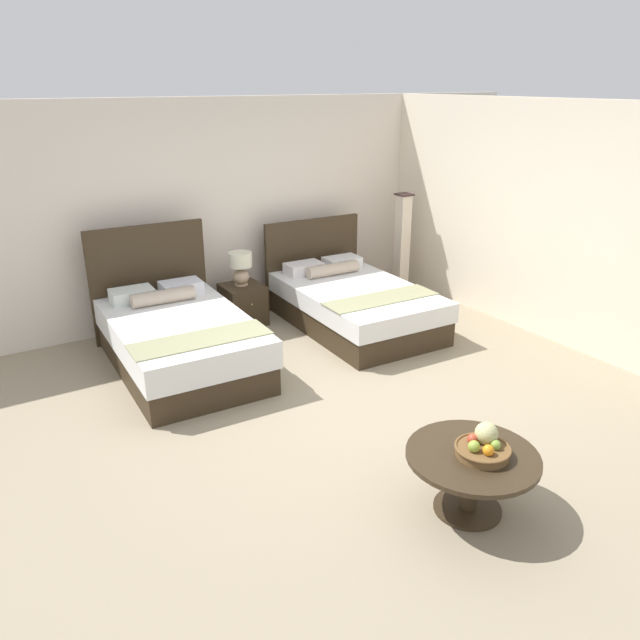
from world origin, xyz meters
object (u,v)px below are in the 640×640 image
(floor_lamp_corner, at_px, (402,244))
(fruit_bowl, at_px, (483,446))
(nightstand, at_px, (243,304))
(coffee_table, at_px, (471,468))
(table_lamp, at_px, (241,266))
(bed_near_corner, at_px, (352,303))
(bed_near_window, at_px, (179,338))

(floor_lamp_corner, bearing_deg, fruit_bowl, -122.58)
(nightstand, relative_size, fruit_bowl, 1.32)
(nightstand, xyz_separation_m, coffee_table, (-0.23, -4.11, 0.10))
(fruit_bowl, height_order, floor_lamp_corner, floor_lamp_corner)
(coffee_table, bearing_deg, table_lamp, 86.85)
(bed_near_corner, xyz_separation_m, floor_lamp_corner, (1.32, 0.70, 0.40))
(bed_near_corner, relative_size, floor_lamp_corner, 1.60)
(bed_near_window, xyz_separation_m, floor_lamp_corner, (3.54, 0.70, 0.37))
(bed_near_window, relative_size, nightstand, 4.36)
(coffee_table, relative_size, fruit_bowl, 2.40)
(coffee_table, height_order, fruit_bowl, fruit_bowl)
(floor_lamp_corner, bearing_deg, coffee_table, -123.33)
(bed_near_window, distance_m, nightstand, 1.35)
(bed_near_window, bearing_deg, bed_near_corner, -0.03)
(bed_near_window, height_order, table_lamp, bed_near_window)
(table_lamp, relative_size, coffee_table, 0.45)
(bed_near_corner, bearing_deg, bed_near_window, 179.97)
(fruit_bowl, relative_size, floor_lamp_corner, 0.27)
(fruit_bowl, bearing_deg, coffee_table, 144.99)
(coffee_table, bearing_deg, nightstand, 86.83)
(nightstand, bearing_deg, table_lamp, 90.00)
(coffee_table, bearing_deg, fruit_bowl, -35.01)
(bed_near_corner, bearing_deg, nightstand, 145.34)
(bed_near_corner, relative_size, coffee_table, 2.45)
(bed_near_corner, bearing_deg, fruit_bowl, -110.79)
(fruit_bowl, xyz_separation_m, floor_lamp_corner, (2.61, 4.08, 0.17))
(bed_near_window, bearing_deg, nightstand, 34.70)
(coffee_table, xyz_separation_m, fruit_bowl, (0.05, -0.04, 0.18))
(nightstand, bearing_deg, coffee_table, -93.17)
(table_lamp, bearing_deg, fruit_bowl, -92.40)
(nightstand, relative_size, floor_lamp_corner, 0.36)
(table_lamp, bearing_deg, floor_lamp_corner, -2.06)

